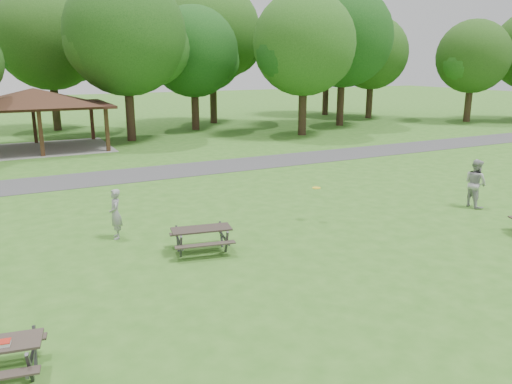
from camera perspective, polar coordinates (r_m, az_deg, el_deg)
The scene contains 16 objects.
ground at distance 12.41m, azimuth 4.33°, elevation -10.55°, with size 160.00×160.00×0.00m, color #346C1E.
asphalt_path at distance 24.85m, azimuth -12.61°, elevation 2.05°, with size 120.00×3.20×0.02m, color #404042.
pavilion at distance 33.69m, azimuth -24.02°, elevation 9.63°, with size 8.60×7.01×3.76m.
tree_row_e at distance 35.53m, azimuth -14.54°, elevation 16.62°, with size 8.40×8.00×11.02m.
tree_row_f at distance 40.58m, azimuth -7.04°, elevation 15.32°, with size 7.35×7.00×9.55m.
tree_row_g at distance 37.39m, azimuth 5.60°, elevation 16.18°, with size 7.77×7.40×10.25m.
tree_row_h at distance 43.70m, azimuth 10.01°, elevation 16.71°, with size 8.61×8.20×11.37m.
tree_row_i at distance 50.12m, azimuth 13.16°, elevation 14.99°, with size 7.14×6.80×9.52m.
tree_row_j at distance 49.72m, azimuth 23.58°, elevation 13.78°, with size 6.72×6.40×8.96m.
tree_deep_b at distance 42.81m, azimuth -22.45°, elevation 15.73°, with size 8.40×8.00×11.13m.
tree_deep_c at distance 44.98m, azimuth -4.93°, elevation 17.34°, with size 8.82×8.40×11.90m.
tree_deep_d at distance 52.53m, azimuth 8.23°, elevation 16.39°, with size 8.40×8.00×11.27m.
picnic_table_middle at distance 14.32m, azimuth -6.24°, elevation -4.77°, with size 1.89×1.63×0.73m.
frisbee_in_flight at distance 16.95m, azimuth 6.93°, elevation 0.48°, with size 0.29×0.29×0.02m.
frisbee_thrower at distance 15.83m, azimuth -15.76°, elevation -2.43°, with size 0.57×0.37×1.55m, color gray.
frisbee_catcher at distance 20.26m, azimuth 23.78°, elevation 0.93°, with size 0.88×0.69×1.81m, color #A6A6A8.
Camera 1 is at (-5.89, -9.56, 5.27)m, focal length 35.00 mm.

